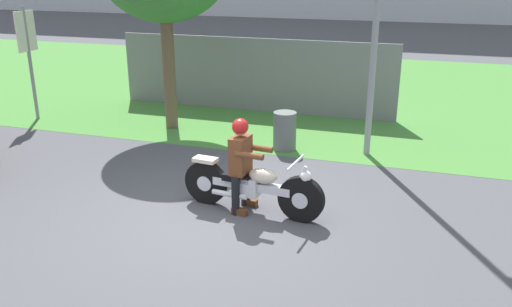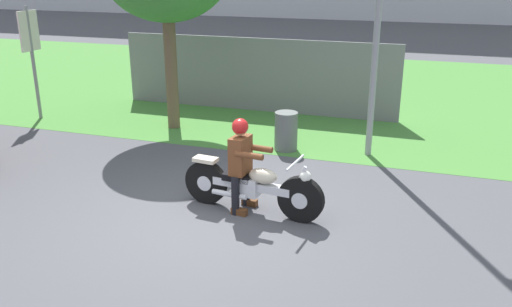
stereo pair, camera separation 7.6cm
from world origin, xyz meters
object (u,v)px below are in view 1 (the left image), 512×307
rider_lead (242,158)px  trash_can (285,131)px  motorcycle_lead (252,186)px  sign_banner (28,46)px

rider_lead → trash_can: size_ratio=1.86×
motorcycle_lead → rider_lead: (-0.17, 0.02, 0.42)m
motorcycle_lead → rider_lead: size_ratio=1.56×
motorcycle_lead → trash_can: 2.89m
rider_lead → trash_can: 2.90m
rider_lead → sign_banner: 7.12m
motorcycle_lead → rider_lead: bearing=179.2°
rider_lead → sign_banner: size_ratio=0.55×
motorcycle_lead → trash_can: bearing=101.5°
trash_can → rider_lead: bearing=-87.9°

